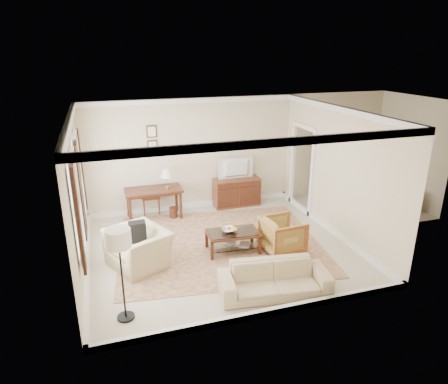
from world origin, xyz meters
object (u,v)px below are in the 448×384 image
writing_desk (154,193)px  sofa (275,275)px  coffee_table (233,236)px  club_armchair (139,242)px  striped_armchair (283,233)px  tv (237,162)px  sideboard (236,192)px

writing_desk → sofa: bearing=-69.4°
writing_desk → coffee_table: 2.65m
coffee_table → club_armchair: club_armchair is taller
striped_armchair → coffee_table: bearing=69.5°
writing_desk → coffee_table: bearing=-60.2°
coffee_table → tv: bearing=68.9°
writing_desk → tv: size_ratio=1.53×
tv → club_armchair: bearing=40.1°
tv → striped_armchair: bearing=91.2°
sideboard → club_armchair: club_armchair is taller
writing_desk → coffee_table: (1.31, -2.28, -0.31)m
striped_armchair → club_armchair: size_ratio=0.71×
coffee_table → sideboard: bearing=69.0°
writing_desk → tv: 2.33m
club_armchair → sofa: bearing=26.0°
striped_armchair → sofa: size_ratio=0.43×
coffee_table → striped_armchair: striped_armchair is taller
writing_desk → sofa: (1.49, -3.97, -0.28)m
tv → sofa: 4.28m
coffee_table → sofa: bearing=-83.7°
striped_armchair → sofa: 1.61m
tv → sofa: bearing=79.6°
club_armchair → striped_armchair: bearing=58.8°
club_armchair → writing_desk: bearing=139.4°
writing_desk → sofa: 4.25m
writing_desk → tv: tv is taller
club_armchair → sofa: size_ratio=0.60×
tv → coffee_table: 2.76m
tv → coffee_table: bearing=68.9°
tv → club_armchair: 3.83m
writing_desk → sideboard: (2.25, 0.18, -0.27)m
coffee_table → sofa: sofa is taller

